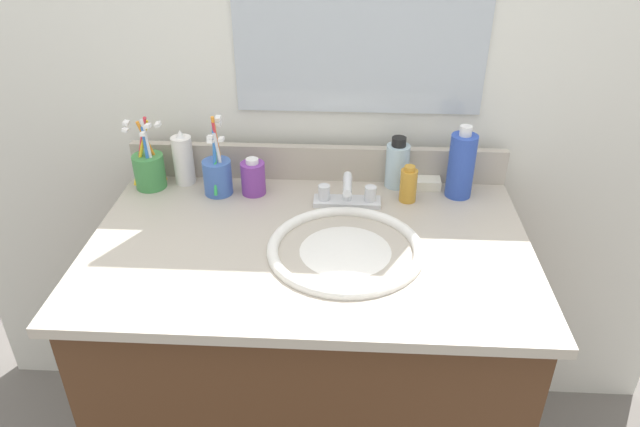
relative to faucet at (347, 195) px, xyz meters
name	(u,v)px	position (x,y,z in m)	size (l,w,h in m)	color
vanity_cabinet	(311,375)	(-0.08, -0.16, -0.43)	(0.92, 0.57, 0.76)	#4C2D19
countertop	(309,245)	(-0.08, -0.16, -0.04)	(0.96, 0.62, 0.02)	#B2A899
backsplash	(317,162)	(-0.08, 0.14, 0.02)	(0.96, 0.02, 0.09)	#B2A899
back_wall	(319,212)	(-0.08, 0.20, -0.17)	(2.06, 0.04, 1.30)	silver
sink_basin	(345,262)	(0.00, -0.19, -0.06)	(0.33, 0.33, 0.11)	white
faucet	(347,195)	(0.00, 0.00, 0.00)	(0.16, 0.10, 0.08)	silver
bottle_cream_purple	(253,178)	(-0.23, 0.05, 0.01)	(0.06, 0.06, 0.09)	#7A3899
bottle_shampoo_blue	(461,165)	(0.27, 0.07, 0.05)	(0.06, 0.06, 0.18)	#2D4CB2
bottle_lotion_white	(183,159)	(-0.41, 0.10, 0.04)	(0.05, 0.05, 0.14)	white
bottle_gel_clear	(397,164)	(0.12, 0.11, 0.03)	(0.06, 0.06, 0.13)	silver
bottle_oil_amber	(408,185)	(0.15, 0.03, 0.01)	(0.04, 0.04, 0.09)	gold
cup_blue_plastic	(218,174)	(-0.32, 0.04, 0.02)	(0.07, 0.09, 0.20)	#3F66B7
cup_green	(149,169)	(-0.49, 0.07, 0.02)	(0.08, 0.08, 0.19)	#3F8C47
soap_bar	(427,183)	(0.20, 0.10, -0.02)	(0.06, 0.04, 0.02)	white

